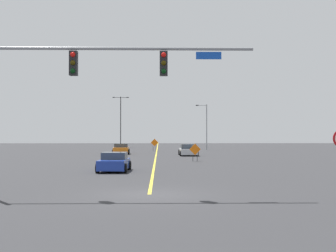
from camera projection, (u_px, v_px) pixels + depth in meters
ground at (149, 194)px, 18.87m from camera, size 206.18×206.18×0.00m
road_centre_stripe at (157, 149)px, 76.12m from camera, size 0.16×114.55×0.01m
traffic_signal_assembly at (74, 76)px, 18.88m from camera, size 11.73×0.44×6.80m
street_lamp_near_left at (121, 118)px, 86.37m from camera, size 3.20×0.24×9.90m
street_lamp_far_left at (206, 125)px, 70.92m from camera, size 1.84×0.24×7.34m
construction_sign_right_shoulder at (195, 150)px, 41.63m from camera, size 1.08×0.24×1.67m
construction_sign_left_shoulder at (155, 143)px, 65.54m from camera, size 1.14×0.19×1.87m
car_blue_approaching at (114, 162)px, 30.52m from camera, size 2.17×4.03×1.31m
car_orange_far at (121, 149)px, 56.43m from camera, size 2.25×4.54×1.37m
car_silver_distant at (188, 150)px, 52.55m from camera, size 2.20×4.56×1.39m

